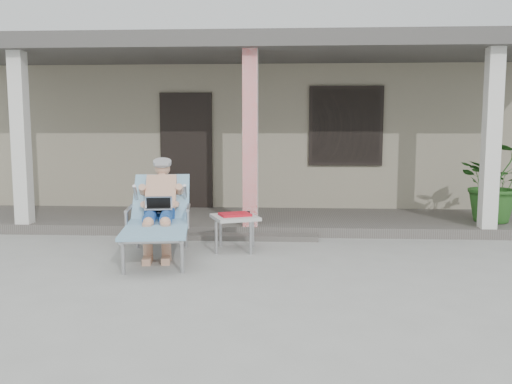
{
  "coord_description": "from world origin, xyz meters",
  "views": [
    {
      "loc": [
        0.54,
        -5.9,
        1.63
      ],
      "look_at": [
        0.17,
        0.6,
        0.85
      ],
      "focal_mm": 38.0,
      "sensor_mm": 36.0,
      "label": 1
    }
  ],
  "objects": [
    {
      "name": "porch_deck",
      "position": [
        0.0,
        3.0,
        0.07
      ],
      "size": [
        10.0,
        2.0,
        0.15
      ],
      "primitive_type": "cube",
      "color": "#605B56",
      "rests_on": "ground"
    },
    {
      "name": "porch_overhang",
      "position": [
        0.0,
        2.95,
        2.79
      ],
      "size": [
        10.0,
        2.3,
        2.85
      ],
      "color": "silver",
      "rests_on": "porch_deck"
    },
    {
      "name": "potted_palm",
      "position": [
        3.81,
        2.7,
        0.77
      ],
      "size": [
        1.26,
        1.14,
        1.24
      ],
      "primitive_type": "imported",
      "rotation": [
        0.0,
        0.0,
        -0.17
      ],
      "color": "#26591E",
      "rests_on": "porch_deck"
    },
    {
      "name": "side_table",
      "position": [
        -0.14,
        1.14,
        0.42
      ],
      "size": [
        0.73,
        0.73,
        0.5
      ],
      "rotation": [
        0.0,
        0.0,
        0.39
      ],
      "color": "beige",
      "rests_on": "ground"
    },
    {
      "name": "ground",
      "position": [
        0.0,
        0.0,
        0.0
      ],
      "size": [
        60.0,
        60.0,
        0.0
      ],
      "primitive_type": "plane",
      "color": "#9E9E99",
      "rests_on": "ground"
    },
    {
      "name": "porch_step",
      "position": [
        0.0,
        1.85,
        0.04
      ],
      "size": [
        2.0,
        0.3,
        0.07
      ],
      "primitive_type": "cube",
      "color": "#605B56",
      "rests_on": "ground"
    },
    {
      "name": "lounger",
      "position": [
        -1.09,
        0.89,
        0.8
      ],
      "size": [
        1.03,
        2.06,
        1.3
      ],
      "rotation": [
        0.0,
        0.0,
        0.15
      ],
      "color": "#B7B7BC",
      "rests_on": "ground"
    },
    {
      "name": "house",
      "position": [
        0.0,
        6.5,
        1.67
      ],
      "size": [
        10.4,
        5.4,
        3.3
      ],
      "color": "gray",
      "rests_on": "ground"
    }
  ]
}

